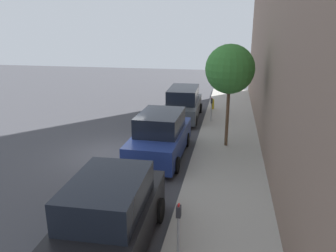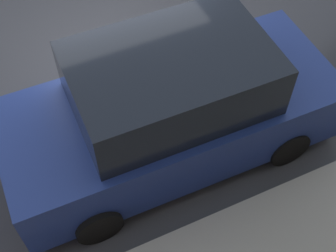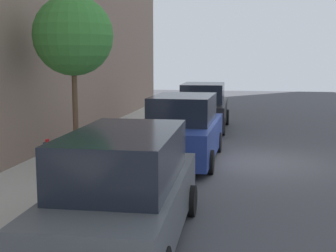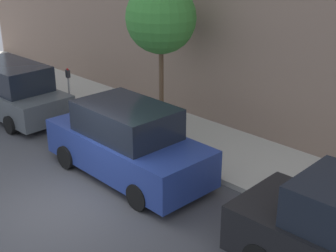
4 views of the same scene
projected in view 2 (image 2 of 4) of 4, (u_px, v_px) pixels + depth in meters
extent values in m
plane|color=#424247|center=(112.00, 61.00, 8.46)|extent=(60.00, 60.00, 0.00)
cube|color=navy|center=(171.00, 120.00, 6.79)|extent=(2.03, 4.83, 0.96)
cube|color=black|center=(171.00, 78.00, 6.08)|extent=(1.76, 2.63, 0.80)
cylinder|color=black|center=(227.00, 65.00, 7.96)|extent=(0.22, 0.65, 0.65)
cylinder|color=black|center=(287.00, 147.00, 6.95)|extent=(0.22, 0.65, 0.65)
cylinder|color=black|center=(58.00, 123.00, 7.22)|extent=(0.22, 0.65, 0.65)
cylinder|color=black|center=(98.00, 224.00, 6.21)|extent=(0.22, 0.65, 0.65)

